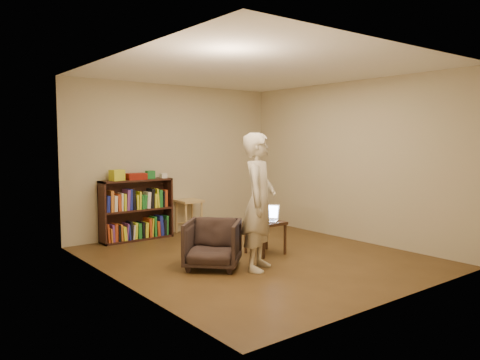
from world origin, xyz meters
TOP-DOWN VIEW (x-y plane):
  - floor at (0.00, 0.00)m, footprint 4.50×4.50m
  - ceiling at (0.00, 0.00)m, footprint 4.50×4.50m
  - wall_back at (0.00, 2.25)m, footprint 4.00×0.00m
  - wall_left at (-2.00, 0.00)m, footprint 0.00×4.50m
  - wall_right at (2.00, 0.00)m, footprint 0.00×4.50m
  - bookshelf at (-0.83, 2.09)m, footprint 1.20×0.30m
  - box_yellow at (-1.15, 2.08)m, footprint 0.24×0.20m
  - red_cloth at (-0.83, 2.06)m, footprint 0.32×0.25m
  - box_green at (-0.56, 2.09)m, footprint 0.15×0.15m
  - box_white at (-0.33, 2.06)m, footprint 0.10×0.10m
  - stool at (0.15, 2.03)m, footprint 0.41×0.41m
  - armchair at (-0.80, -0.10)m, footprint 0.96×0.96m
  - side_table at (0.23, 0.06)m, footprint 0.47×0.47m
  - laptop at (0.28, 0.09)m, footprint 0.46×0.45m
  - person at (-0.37, -0.50)m, footprint 0.76×0.71m

SIDE VIEW (x-z plane):
  - floor at x=0.00m, z-range 0.00..0.00m
  - armchair at x=-0.80m, z-range 0.00..0.63m
  - side_table at x=0.23m, z-range 0.16..0.63m
  - bookshelf at x=-0.83m, z-range -0.06..0.94m
  - stool at x=0.15m, z-range 0.18..0.77m
  - laptop at x=0.28m, z-range 0.42..0.64m
  - person at x=-0.37m, z-range 0.00..1.74m
  - box_white at x=-0.33m, z-range 1.00..1.08m
  - red_cloth at x=-0.83m, z-range 1.00..1.10m
  - box_green at x=-0.56m, z-range 1.00..1.13m
  - box_yellow at x=-1.15m, z-range 1.00..1.17m
  - wall_back at x=0.00m, z-range -0.70..3.30m
  - wall_left at x=-2.00m, z-range -0.95..3.55m
  - wall_right at x=2.00m, z-range -0.95..3.55m
  - ceiling at x=0.00m, z-range 2.60..2.60m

